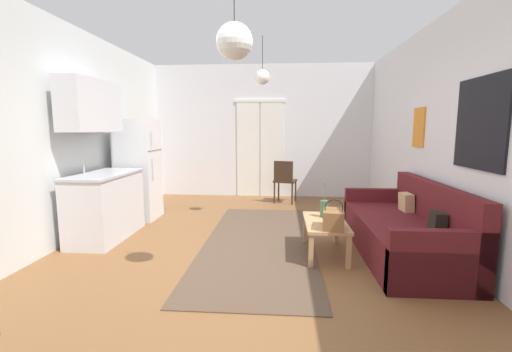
# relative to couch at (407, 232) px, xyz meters

# --- Properties ---
(ground_plane) EXTENTS (5.28, 8.24, 0.10)m
(ground_plane) POSITION_rel_couch_xyz_m (-1.92, -0.38, -0.32)
(ground_plane) COLOR brown
(wall_back) EXTENTS (4.88, 0.13, 2.85)m
(wall_back) POSITION_rel_couch_xyz_m (-1.92, 3.49, 1.14)
(wall_back) COLOR silver
(wall_back) RESTS_ON ground_plane
(wall_right) EXTENTS (0.12, 7.84, 2.85)m
(wall_right) POSITION_rel_couch_xyz_m (0.47, -0.38, 1.15)
(wall_right) COLOR silver
(wall_right) RESTS_ON ground_plane
(wall_left) EXTENTS (0.12, 7.84, 2.85)m
(wall_left) POSITION_rel_couch_xyz_m (-4.31, -0.38, 1.15)
(wall_left) COLOR silver
(wall_left) RESTS_ON ground_plane
(area_rug) EXTENTS (1.41, 3.55, 0.01)m
(area_rug) POSITION_rel_couch_xyz_m (-1.77, 0.31, -0.27)
(area_rug) COLOR brown
(area_rug) RESTS_ON ground_plane
(couch) EXTENTS (0.91, 2.17, 0.86)m
(couch) POSITION_rel_couch_xyz_m (0.00, 0.00, 0.00)
(couch) COLOR #5B191E
(couch) RESTS_ON ground_plane
(coffee_table) EXTENTS (0.48, 0.91, 0.41)m
(coffee_table) POSITION_rel_couch_xyz_m (-0.96, -0.06, 0.08)
(coffee_table) COLOR tan
(coffee_table) RESTS_ON ground_plane
(bamboo_vase) EXTENTS (0.10, 0.10, 0.43)m
(bamboo_vase) POSITION_rel_couch_xyz_m (-0.96, 0.12, 0.24)
(bamboo_vase) COLOR #47704C
(bamboo_vase) RESTS_ON coffee_table
(handbag) EXTENTS (0.26, 0.35, 0.33)m
(handbag) POSITION_rel_couch_xyz_m (-0.92, -0.36, 0.24)
(handbag) COLOR brown
(handbag) RESTS_ON coffee_table
(refrigerator) EXTENTS (0.61, 0.62, 1.63)m
(refrigerator) POSITION_rel_couch_xyz_m (-3.84, 1.39, 0.54)
(refrigerator) COLOR white
(refrigerator) RESTS_ON ground_plane
(kitchen_counter) EXTENTS (0.59, 1.24, 2.12)m
(kitchen_counter) POSITION_rel_couch_xyz_m (-3.91, 0.35, 0.55)
(kitchen_counter) COLOR silver
(kitchen_counter) RESTS_ON ground_plane
(accent_chair) EXTENTS (0.50, 0.49, 0.86)m
(accent_chair) POSITION_rel_couch_xyz_m (-1.43, 2.74, 0.21)
(accent_chair) COLOR #382619
(accent_chair) RESTS_ON ground_plane
(pendant_lamp_near) EXTENTS (0.30, 0.30, 0.81)m
(pendant_lamp_near) POSITION_rel_couch_xyz_m (-1.88, -1.17, 1.92)
(pendant_lamp_near) COLOR black
(pendant_lamp_far) EXTENTS (0.22, 0.22, 0.71)m
(pendant_lamp_far) POSITION_rel_couch_xyz_m (-1.79, 1.23, 1.98)
(pendant_lamp_far) COLOR black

